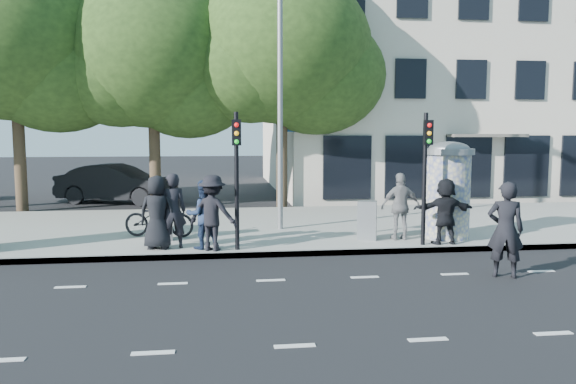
{
  "coord_description": "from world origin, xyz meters",
  "views": [
    {
      "loc": [
        -1.08,
        -9.92,
        3.09
      ],
      "look_at": [
        0.63,
        3.5,
        1.61
      ],
      "focal_mm": 35.0,
      "sensor_mm": 36.0,
      "label": 1
    }
  ],
  "objects": [
    {
      "name": "ground",
      "position": [
        0.0,
        0.0,
        0.0
      ],
      "size": [
        120.0,
        120.0,
        0.0
      ],
      "primitive_type": "plane",
      "color": "black",
      "rests_on": "ground"
    },
    {
      "name": "sidewalk",
      "position": [
        0.0,
        7.5,
        0.07
      ],
      "size": [
        40.0,
        8.0,
        0.15
      ],
      "primitive_type": "cube",
      "color": "gray",
      "rests_on": "ground"
    },
    {
      "name": "curb",
      "position": [
        0.0,
        3.55,
        0.07
      ],
      "size": [
        40.0,
        0.1,
        0.16
      ],
      "primitive_type": "cube",
      "color": "slate",
      "rests_on": "ground"
    },
    {
      "name": "lane_dash_near",
      "position": [
        0.0,
        -2.2,
        0.0
      ],
      "size": [
        32.0,
        0.12,
        0.01
      ],
      "primitive_type": "cube",
      "color": "silver",
      "rests_on": "ground"
    },
    {
      "name": "lane_dash_far",
      "position": [
        0.0,
        1.4,
        0.0
      ],
      "size": [
        32.0,
        0.12,
        0.01
      ],
      "primitive_type": "cube",
      "color": "silver",
      "rests_on": "ground"
    },
    {
      "name": "ad_column_right",
      "position": [
        5.2,
        4.7,
        1.54
      ],
      "size": [
        1.36,
        1.36,
        2.65
      ],
      "color": "beige",
      "rests_on": "sidewalk"
    },
    {
      "name": "traffic_pole_near",
      "position": [
        -0.6,
        3.79,
        2.23
      ],
      "size": [
        0.22,
        0.31,
        3.4
      ],
      "color": "black",
      "rests_on": "sidewalk"
    },
    {
      "name": "traffic_pole_far",
      "position": [
        4.2,
        3.79,
        2.23
      ],
      "size": [
        0.22,
        0.31,
        3.4
      ],
      "color": "black",
      "rests_on": "sidewalk"
    },
    {
      "name": "street_lamp",
      "position": [
        0.8,
        6.63,
        4.79
      ],
      "size": [
        0.25,
        0.93,
        8.0
      ],
      "color": "slate",
      "rests_on": "sidewalk"
    },
    {
      "name": "tree_mid_left",
      "position": [
        -8.5,
        12.5,
        6.5
      ],
      "size": [
        7.2,
        7.2,
        9.57
      ],
      "color": "#38281C",
      "rests_on": "ground"
    },
    {
      "name": "tree_near_left",
      "position": [
        -3.5,
        12.7,
        6.06
      ],
      "size": [
        6.8,
        6.8,
        8.97
      ],
      "color": "#38281C",
      "rests_on": "ground"
    },
    {
      "name": "tree_center",
      "position": [
        1.5,
        12.3,
        6.31
      ],
      "size": [
        7.0,
        7.0,
        9.3
      ],
      "color": "#38281C",
      "rests_on": "ground"
    },
    {
      "name": "building",
      "position": [
        12.0,
        19.99,
        5.99
      ],
      "size": [
        20.3,
        15.85,
        12.0
      ],
      "color": "beige",
      "rests_on": "ground"
    },
    {
      "name": "ped_a",
      "position": [
        -2.57,
        4.19,
        1.07
      ],
      "size": [
        0.99,
        0.74,
        1.85
      ],
      "primitive_type": "imported",
      "rotation": [
        0.0,
        0.0,
        2.96
      ],
      "color": "black",
      "rests_on": "sidewalk"
    },
    {
      "name": "ped_b",
      "position": [
        -2.2,
        4.25,
        1.1
      ],
      "size": [
        0.75,
        0.56,
        1.9
      ],
      "primitive_type": "imported",
      "rotation": [
        0.0,
        0.0,
        3.3
      ],
      "color": "black",
      "rests_on": "sidewalk"
    },
    {
      "name": "ped_c",
      "position": [
        -1.45,
        4.09,
        1.01
      ],
      "size": [
        0.97,
        0.84,
        1.72
      ],
      "primitive_type": "imported",
      "rotation": [
        0.0,
        0.0,
        3.4
      ],
      "color": "#1D2C4A",
      "rests_on": "sidewalk"
    },
    {
      "name": "ped_d",
      "position": [
        -1.2,
        3.85,
        1.09
      ],
      "size": [
        1.38,
        1.11,
        1.87
      ],
      "primitive_type": "imported",
      "rotation": [
        0.0,
        0.0,
        2.74
      ],
      "color": "black",
      "rests_on": "sidewalk"
    },
    {
      "name": "ped_e",
      "position": [
        3.84,
        4.59,
        1.06
      ],
      "size": [
        1.07,
        0.61,
        1.82
      ],
      "primitive_type": "imported",
      "rotation": [
        0.0,
        0.0,
        3.14
      ],
      "color": "slate",
      "rests_on": "sidewalk"
    },
    {
      "name": "ped_f",
      "position": [
        4.8,
        3.89,
        1.01
      ],
      "size": [
        1.6,
        0.58,
        1.73
      ],
      "primitive_type": "imported",
      "rotation": [
        0.0,
        0.0,
        3.14
      ],
      "color": "black",
      "rests_on": "sidewalk"
    },
    {
      "name": "man_road",
      "position": [
        4.94,
        1.06,
        1.02
      ],
      "size": [
        0.87,
        0.72,
        2.04
      ],
      "primitive_type": "imported",
      "rotation": [
        0.0,
        0.0,
        2.77
      ],
      "color": "black",
      "rests_on": "ground"
    },
    {
      "name": "bicycle",
      "position": [
        -2.69,
        5.83,
        0.67
      ],
      "size": [
        1.14,
        2.07,
        1.03
      ],
      "primitive_type": "imported",
      "rotation": [
        0.0,
        0.0,
        1.33
      ],
      "color": "black",
      "rests_on": "sidewalk"
    },
    {
      "name": "cabinet_left",
      "position": [
        -2.58,
        5.29,
        0.72
      ],
      "size": [
        0.6,
        0.47,
        1.14
      ],
      "primitive_type": "cube",
      "rotation": [
        0.0,
        0.0,
        0.15
      ],
      "color": "slate",
      "rests_on": "sidewalk"
    },
    {
      "name": "cabinet_right",
      "position": [
        2.94,
        4.7,
        0.68
      ],
      "size": [
        0.59,
        0.51,
        1.05
      ],
      "primitive_type": "cube",
      "rotation": [
        0.0,
        0.0,
        -0.33
      ],
      "color": "gray",
      "rests_on": "sidewalk"
    },
    {
      "name": "car_mid",
      "position": [
        -5.33,
        14.72,
        0.83
      ],
      "size": [
        3.24,
        5.35,
        1.66
      ],
      "primitive_type": "imported",
      "rotation": [
        0.0,
        0.0,
        1.25
      ],
      "color": "black",
      "rests_on": "ground"
    }
  ]
}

